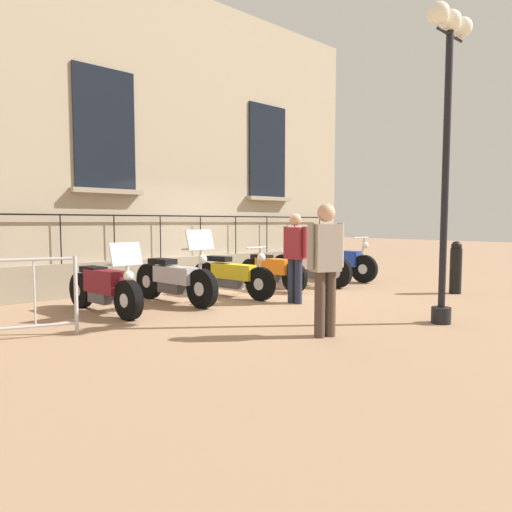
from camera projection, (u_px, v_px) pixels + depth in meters
ground_plane at (253, 294)px, 9.38m from camera, size 60.00×60.00×0.00m
building_facade at (190, 148)px, 10.90m from camera, size 0.82×10.26×6.83m
motorcycle_maroon at (104, 288)px, 7.32m from camera, size 2.12×0.62×1.19m
motorcycle_silver at (175, 279)px, 8.24m from camera, size 2.21×0.70×1.37m
motorcycle_yellow at (232, 276)px, 8.98m from camera, size 2.15×0.63×1.03m
motorcycle_orange at (272, 271)px, 9.93m from camera, size 2.00×0.60×0.90m
motorcycle_white at (310, 266)px, 10.56m from camera, size 2.15×0.69×1.31m
motorcycle_blue at (339, 262)px, 11.50m from camera, size 2.10×0.72×1.13m
lamppost at (448, 109)px, 6.40m from camera, size 0.30×1.00×4.49m
bollard at (456, 267)px, 9.37m from camera, size 0.24×0.24×1.10m
pedestrian_standing at (295, 253)px, 8.20m from camera, size 0.53×0.26×1.66m
pedestrian_walking at (326, 262)px, 5.78m from camera, size 0.32×0.51×1.73m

